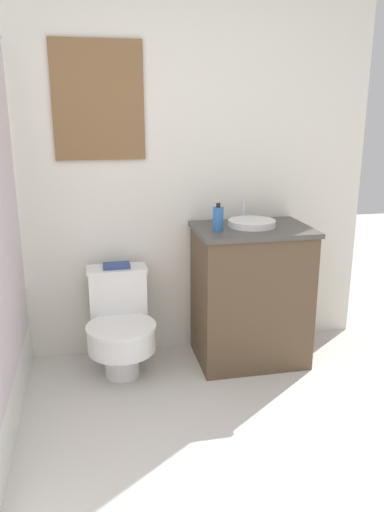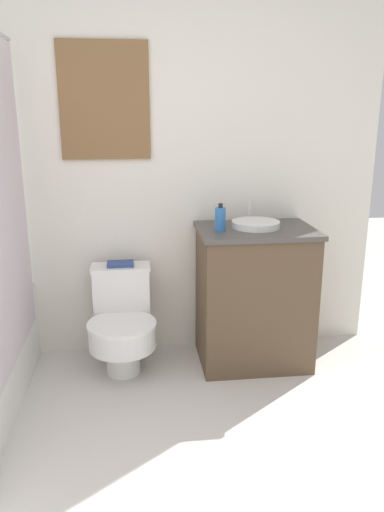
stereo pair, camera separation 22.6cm
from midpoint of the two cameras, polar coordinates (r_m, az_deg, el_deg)
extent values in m
cube|color=silver|center=(3.22, -11.82, 9.96)|extent=(3.47, 0.05, 2.50)
cube|color=brown|center=(3.17, -12.77, 16.92)|extent=(0.54, 0.02, 0.69)
cube|color=silver|center=(3.16, -12.77, 16.92)|extent=(0.51, 0.01, 0.66)
cylinder|color=white|center=(3.19, -10.04, -11.71)|extent=(0.21, 0.21, 0.20)
cylinder|color=white|center=(3.07, -10.16, -9.35)|extent=(0.41, 0.41, 0.14)
cylinder|color=white|center=(3.04, -10.24, -7.99)|extent=(0.42, 0.42, 0.02)
cube|color=white|center=(3.24, -10.45, -4.86)|extent=(0.36, 0.18, 0.38)
cube|color=white|center=(3.18, -10.63, -1.49)|extent=(0.37, 0.19, 0.02)
cube|color=brown|center=(3.23, 4.69, -4.69)|extent=(0.69, 0.50, 0.86)
cube|color=#4C4742|center=(3.10, 4.88, 3.03)|extent=(0.72, 0.53, 0.03)
cylinder|color=white|center=(3.12, 4.79, 3.74)|extent=(0.30, 0.30, 0.04)
cylinder|color=silver|center=(3.27, 3.95, 5.15)|extent=(0.02, 0.02, 0.13)
cylinder|color=#2D6BB2|center=(2.98, 0.83, 4.24)|extent=(0.06, 0.06, 0.14)
cylinder|color=black|center=(2.97, 0.84, 5.82)|extent=(0.03, 0.03, 0.02)
cube|color=#33477F|center=(3.17, -10.65, -1.11)|extent=(0.17, 0.11, 0.02)
camera|label=1|loc=(0.11, -92.25, -0.65)|focal=35.00mm
camera|label=2|loc=(0.11, 87.75, 0.65)|focal=35.00mm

